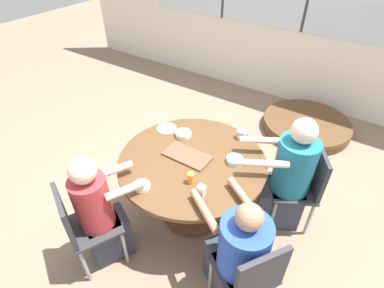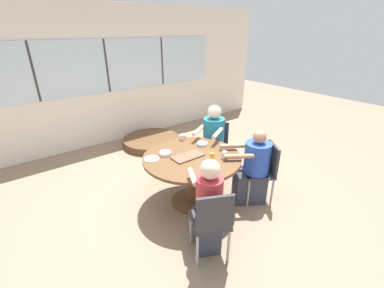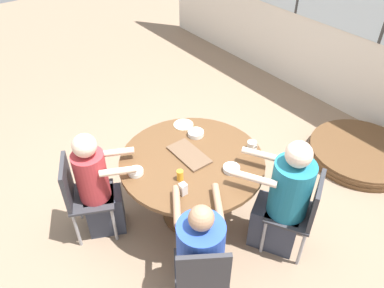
{
  "view_description": "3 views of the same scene",
  "coord_description": "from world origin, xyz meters",
  "px_view_note": "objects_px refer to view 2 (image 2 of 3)",
  "views": [
    {
      "loc": [
        1.11,
        -1.68,
        2.52
      ],
      "look_at": [
        0.0,
        0.0,
        0.92
      ],
      "focal_mm": 28.0,
      "sensor_mm": 36.0,
      "label": 1
    },
    {
      "loc": [
        -1.87,
        -2.46,
        2.32
      ],
      "look_at": [
        0.0,
        0.0,
        0.92
      ],
      "focal_mm": 24.0,
      "sensor_mm": 36.0,
      "label": 2
    },
    {
      "loc": [
        2.05,
        -1.56,
        2.99
      ],
      "look_at": [
        0.0,
        0.0,
        0.92
      ],
      "focal_mm": 35.0,
      "sensor_mm": 36.0,
      "label": 3
    }
  ],
  "objects_px": {
    "person_man_teal_shirt": "(208,210)",
    "bowl_fruit": "(202,144)",
    "chair_for_man_teal_shirt": "(212,220)",
    "person_woman_green_shirt": "(253,171)",
    "milk_carton_small": "(224,155)",
    "juice_glass": "(212,156)",
    "bowl_white_shallow": "(208,174)",
    "bowl_cereal": "(165,153)",
    "chair_for_woman_green_shirt": "(265,167)",
    "person_man_blue_shirt": "(213,145)",
    "chair_for_man_blue_shirt": "(216,142)",
    "folded_table_stack": "(152,141)",
    "coffee_mug": "(183,137)"
  },
  "relations": [
    {
      "from": "chair_for_man_blue_shirt",
      "to": "person_man_blue_shirt",
      "type": "bearing_deg",
      "value": 90.0
    },
    {
      "from": "juice_glass",
      "to": "milk_carton_small",
      "type": "distance_m",
      "value": 0.17
    },
    {
      "from": "chair_for_man_teal_shirt",
      "to": "person_man_blue_shirt",
      "type": "relative_size",
      "value": 0.72
    },
    {
      "from": "person_man_blue_shirt",
      "to": "bowl_white_shallow",
      "type": "relative_size",
      "value": 9.1
    },
    {
      "from": "person_man_blue_shirt",
      "to": "coffee_mug",
      "type": "distance_m",
      "value": 0.6
    },
    {
      "from": "chair_for_woman_green_shirt",
      "to": "person_man_blue_shirt",
      "type": "bearing_deg",
      "value": 39.56
    },
    {
      "from": "bowl_white_shallow",
      "to": "bowl_cereal",
      "type": "distance_m",
      "value": 0.76
    },
    {
      "from": "bowl_cereal",
      "to": "juice_glass",
      "type": "bearing_deg",
      "value": -49.82
    },
    {
      "from": "chair_for_man_teal_shirt",
      "to": "person_man_blue_shirt",
      "type": "height_order",
      "value": "person_man_blue_shirt"
    },
    {
      "from": "chair_for_man_teal_shirt",
      "to": "person_woman_green_shirt",
      "type": "relative_size",
      "value": 0.8
    },
    {
      "from": "coffee_mug",
      "to": "folded_table_stack",
      "type": "bearing_deg",
      "value": 79.42
    },
    {
      "from": "person_man_teal_shirt",
      "to": "juice_glass",
      "type": "relative_size",
      "value": 11.92
    },
    {
      "from": "chair_for_man_blue_shirt",
      "to": "milk_carton_small",
      "type": "bearing_deg",
      "value": 114.26
    },
    {
      "from": "juice_glass",
      "to": "bowl_cereal",
      "type": "height_order",
      "value": "juice_glass"
    },
    {
      "from": "person_man_blue_shirt",
      "to": "coffee_mug",
      "type": "bearing_deg",
      "value": 49.22
    },
    {
      "from": "person_man_teal_shirt",
      "to": "chair_for_woman_green_shirt",
      "type": "bearing_deg",
      "value": 35.75
    },
    {
      "from": "folded_table_stack",
      "to": "chair_for_woman_green_shirt",
      "type": "bearing_deg",
      "value": -82.91
    },
    {
      "from": "coffee_mug",
      "to": "person_man_teal_shirt",
      "type": "bearing_deg",
      "value": -114.61
    },
    {
      "from": "chair_for_man_teal_shirt",
      "to": "milk_carton_small",
      "type": "bearing_deg",
      "value": 65.34
    },
    {
      "from": "chair_for_man_teal_shirt",
      "to": "person_woman_green_shirt",
      "type": "bearing_deg",
      "value": 47.19
    },
    {
      "from": "person_woman_green_shirt",
      "to": "bowl_cereal",
      "type": "height_order",
      "value": "person_woman_green_shirt"
    },
    {
      "from": "coffee_mug",
      "to": "juice_glass",
      "type": "xyz_separation_m",
      "value": [
        -0.08,
        -0.77,
        0.01
      ]
    },
    {
      "from": "person_man_blue_shirt",
      "to": "chair_for_man_teal_shirt",
      "type": "bearing_deg",
      "value": 108.91
    },
    {
      "from": "person_man_blue_shirt",
      "to": "juice_glass",
      "type": "relative_size",
      "value": 12.57
    },
    {
      "from": "chair_for_man_blue_shirt",
      "to": "bowl_white_shallow",
      "type": "bearing_deg",
      "value": 104.53
    },
    {
      "from": "coffee_mug",
      "to": "folded_table_stack",
      "type": "relative_size",
      "value": 0.08
    },
    {
      "from": "person_man_teal_shirt",
      "to": "juice_glass",
      "type": "height_order",
      "value": "person_man_teal_shirt"
    },
    {
      "from": "juice_glass",
      "to": "bowl_white_shallow",
      "type": "xyz_separation_m",
      "value": [
        -0.29,
        -0.27,
        -0.03
      ]
    },
    {
      "from": "milk_carton_small",
      "to": "chair_for_man_blue_shirt",
      "type": "bearing_deg",
      "value": 53.77
    },
    {
      "from": "chair_for_man_blue_shirt",
      "to": "person_man_blue_shirt",
      "type": "relative_size",
      "value": 0.72
    },
    {
      "from": "chair_for_man_blue_shirt",
      "to": "person_man_teal_shirt",
      "type": "distance_m",
      "value": 1.83
    },
    {
      "from": "bowl_white_shallow",
      "to": "chair_for_woman_green_shirt",
      "type": "bearing_deg",
      "value": -3.6
    },
    {
      "from": "chair_for_woman_green_shirt",
      "to": "chair_for_man_teal_shirt",
      "type": "distance_m",
      "value": 1.37
    },
    {
      "from": "bowl_fruit",
      "to": "chair_for_woman_green_shirt",
      "type": "bearing_deg",
      "value": -54.48
    },
    {
      "from": "folded_table_stack",
      "to": "bowl_white_shallow",
      "type": "bearing_deg",
      "value": -104.24
    },
    {
      "from": "person_man_blue_shirt",
      "to": "bowl_cereal",
      "type": "distance_m",
      "value": 1.06
    },
    {
      "from": "milk_carton_small",
      "to": "bowl_white_shallow",
      "type": "xyz_separation_m",
      "value": [
        -0.44,
        -0.19,
        -0.03
      ]
    },
    {
      "from": "chair_for_woman_green_shirt",
      "to": "bowl_white_shallow",
      "type": "bearing_deg",
      "value": 119.64
    },
    {
      "from": "milk_carton_small",
      "to": "person_man_blue_shirt",
      "type": "bearing_deg",
      "value": 58.27
    },
    {
      "from": "chair_for_man_blue_shirt",
      "to": "bowl_white_shallow",
      "type": "distance_m",
      "value": 1.48
    },
    {
      "from": "person_woman_green_shirt",
      "to": "milk_carton_small",
      "type": "distance_m",
      "value": 0.55
    },
    {
      "from": "person_woman_green_shirt",
      "to": "bowl_white_shallow",
      "type": "bearing_deg",
      "value": 125.27
    },
    {
      "from": "bowl_fruit",
      "to": "bowl_white_shallow",
      "type": "bearing_deg",
      "value": -124.75
    },
    {
      "from": "chair_for_woman_green_shirt",
      "to": "person_man_blue_shirt",
      "type": "height_order",
      "value": "person_man_blue_shirt"
    },
    {
      "from": "bowl_fruit",
      "to": "bowl_cereal",
      "type": "bearing_deg",
      "value": 173.81
    },
    {
      "from": "bowl_fruit",
      "to": "folded_table_stack",
      "type": "height_order",
      "value": "bowl_fruit"
    },
    {
      "from": "chair_for_man_teal_shirt",
      "to": "person_man_teal_shirt",
      "type": "distance_m",
      "value": 0.16
    },
    {
      "from": "milk_carton_small",
      "to": "bowl_fruit",
      "type": "bearing_deg",
      "value": 86.15
    },
    {
      "from": "coffee_mug",
      "to": "bowl_cereal",
      "type": "distance_m",
      "value": 0.57
    },
    {
      "from": "person_man_teal_shirt",
      "to": "bowl_fruit",
      "type": "relative_size",
      "value": 7.83
    }
  ]
}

